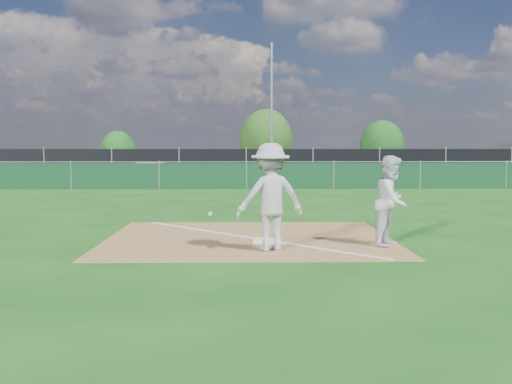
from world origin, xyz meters
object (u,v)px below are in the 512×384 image
(light_pole, at_px, (272,112))
(runner, at_px, (392,201))
(tree_right, at_px, (382,145))
(tree_left, at_px, (118,150))
(tree_mid, at_px, (266,139))
(play_at_first, at_px, (270,197))
(car_right, at_px, (319,166))
(car_left, at_px, (135,164))
(first_base, at_px, (264,241))
(car_mid, at_px, (237,163))

(light_pole, xyz_separation_m, runner, (1.31, -22.63, -3.11))
(tree_right, bearing_deg, runner, -103.22)
(light_pole, relative_size, tree_left, 2.53)
(tree_mid, distance_m, tree_right, 8.94)
(light_pole, bearing_deg, runner, -86.68)
(light_pole, xyz_separation_m, play_at_first, (-1.11, -23.17, -2.98))
(play_at_first, xyz_separation_m, car_right, (4.52, 27.61, -0.37))
(car_left, relative_size, tree_left, 1.40)
(tree_left, bearing_deg, first_base, -72.86)
(play_at_first, distance_m, tree_mid, 34.09)
(tree_left, bearing_deg, car_mid, -36.94)
(car_left, bearing_deg, car_right, -106.84)
(car_mid, distance_m, tree_right, 12.64)
(first_base, height_order, tree_left, tree_left)
(car_right, bearing_deg, car_left, 67.36)
(runner, distance_m, car_mid, 26.81)
(play_at_first, relative_size, car_left, 0.45)
(first_base, bearing_deg, tree_left, 107.14)
(car_left, relative_size, car_right, 0.99)
(car_right, distance_m, tree_mid, 7.47)
(car_left, distance_m, car_right, 12.44)
(light_pole, height_order, first_base, light_pole)
(car_left, height_order, car_mid, car_mid)
(tree_left, xyz_separation_m, tree_mid, (11.59, -0.18, 0.88))
(tree_right, bearing_deg, first_base, -107.46)
(car_right, height_order, tree_right, tree_right)
(first_base, distance_m, tree_mid, 33.34)
(first_base, bearing_deg, runner, -5.91)
(car_right, relative_size, tree_left, 1.41)
(play_at_first, bearing_deg, car_mid, 92.08)
(runner, bearing_deg, tree_mid, 33.82)
(tree_left, distance_m, tree_mid, 11.63)
(runner, bearing_deg, first_base, 115.81)
(car_mid, bearing_deg, car_left, 84.40)
(first_base, relative_size, play_at_first, 0.19)
(play_at_first, height_order, car_left, play_at_first)
(car_mid, distance_m, tree_left, 11.80)
(tree_mid, bearing_deg, tree_right, -5.84)
(car_right, distance_m, tree_left, 16.34)
(car_left, relative_size, tree_right, 1.12)
(first_base, height_order, car_right, car_right)
(play_at_first, height_order, runner, play_at_first)
(car_mid, bearing_deg, tree_left, 56.28)
(car_mid, bearing_deg, car_right, -81.88)
(tree_right, bearing_deg, light_pole, -132.01)
(tree_mid, height_order, tree_right, tree_mid)
(light_pole, distance_m, car_right, 6.52)
(runner, height_order, tree_mid, tree_mid)
(car_right, relative_size, tree_right, 1.13)
(car_mid, relative_size, tree_left, 1.55)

